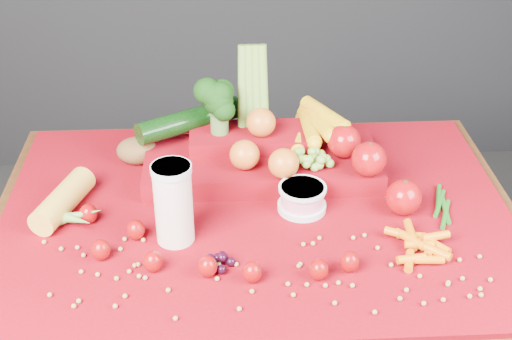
{
  "coord_description": "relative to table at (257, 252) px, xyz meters",
  "views": [
    {
      "loc": [
        -0.07,
        -1.21,
        1.61
      ],
      "look_at": [
        0.0,
        0.02,
        0.85
      ],
      "focal_mm": 50.0,
      "sensor_mm": 36.0,
      "label": 1
    }
  ],
  "objects": [
    {
      "name": "strawberry_scatter",
      "position": [
        -0.12,
        -0.14,
        0.13
      ],
      "size": [
        0.54,
        0.28,
        0.05
      ],
      "color": "#8A000C",
      "rests_on": "red_cloth"
    },
    {
      "name": "green_bean_pile",
      "position": [
        0.39,
        -0.01,
        0.11
      ],
      "size": [
        0.14,
        0.12,
        0.01
      ],
      "primitive_type": null,
      "color": "#196116",
      "rests_on": "red_cloth"
    },
    {
      "name": "yogurt_bowl",
      "position": [
        0.09,
        0.0,
        0.14
      ],
      "size": [
        0.1,
        0.1,
        0.06
      ],
      "rotation": [
        0.0,
        0.0,
        0.16
      ],
      "color": "silver",
      "rests_on": "red_cloth"
    },
    {
      "name": "milk_glass",
      "position": [
        -0.16,
        -0.09,
        0.2
      ],
      "size": [
        0.08,
        0.08,
        0.17
      ],
      "rotation": [
        0.0,
        0.0,
        0.14
      ],
      "color": "silver",
      "rests_on": "red_cloth"
    },
    {
      "name": "red_cloth",
      "position": [
        0.0,
        0.0,
        0.1
      ],
      "size": [
        1.05,
        0.75,
        0.01
      ],
      "primitive_type": "cube",
      "color": "maroon",
      "rests_on": "table"
    },
    {
      "name": "corn_ear",
      "position": [
        -0.39,
        -0.01,
        0.13
      ],
      "size": [
        0.23,
        0.26,
        0.06
      ],
      "rotation": [
        0.0,
        0.0,
        1.24
      ],
      "color": "gold",
      "rests_on": "red_cloth"
    },
    {
      "name": "produce_mound",
      "position": [
        0.04,
        0.16,
        0.16
      ],
      "size": [
        0.6,
        0.38,
        0.27
      ],
      "color": "maroon",
      "rests_on": "red_cloth"
    },
    {
      "name": "soybean_scatter",
      "position": [
        0.0,
        -0.2,
        0.11
      ],
      "size": [
        0.84,
        0.24,
        0.01
      ],
      "primitive_type": null,
      "color": "#A28346",
      "rests_on": "red_cloth"
    },
    {
      "name": "dark_grape_cluster",
      "position": [
        -0.08,
        -0.18,
        0.12
      ],
      "size": [
        0.06,
        0.05,
        0.03
      ],
      "primitive_type": null,
      "color": "black",
      "rests_on": "red_cloth"
    },
    {
      "name": "table",
      "position": [
        0.0,
        0.0,
        0.0
      ],
      "size": [
        1.1,
        0.8,
        0.75
      ],
      "color": "#33190B",
      "rests_on": "ground"
    },
    {
      "name": "potato",
      "position": [
        -0.26,
        0.21,
        0.14
      ],
      "size": [
        0.09,
        0.07,
        0.06
      ],
      "primitive_type": "ellipsoid",
      "color": "brown",
      "rests_on": "red_cloth"
    },
    {
      "name": "baby_carrot_pile",
      "position": [
        0.3,
        -0.15,
        0.12
      ],
      "size": [
        0.18,
        0.17,
        0.03
      ],
      "primitive_type": null,
      "color": "orange",
      "rests_on": "red_cloth"
    }
  ]
}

